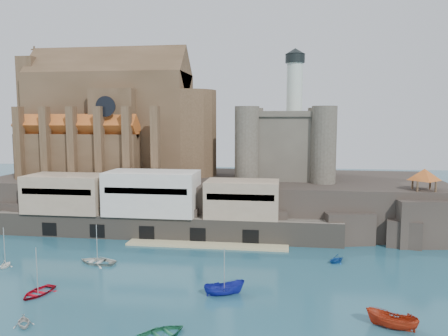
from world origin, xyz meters
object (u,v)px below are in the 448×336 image
boat_0 (38,294)px  castle_keep (285,141)px  boat_2 (224,295)px  church (118,124)px  boat_1 (24,326)px  pavilion (424,176)px

boat_0 → castle_keep: bearing=67.8°
boat_2 → church: bearing=14.1°
castle_keep → boat_2: 49.22m
boat_1 → boat_2: bearing=-7.2°
church → boat_1: bearing=-79.1°
boat_2 → pavilion: bearing=-69.5°
church → castle_keep: bearing=-1.1°
boat_0 → boat_1: 9.25m
church → castle_keep: church is taller
pavilion → boat_2: pavilion is taller
boat_1 → castle_keep: bearing=26.6°
church → castle_keep: (40.21, -0.78, -3.81)m
boat_1 → boat_2: size_ratio=0.55×
pavilion → boat_1: (-55.01, -41.85, -12.73)m
pavilion → boat_2: bearing=-138.3°
church → pavilion: 68.65m
boat_0 → boat_2: (24.78, 3.30, 0.00)m
pavilion → boat_2: size_ratio=1.15×
church → boat_1: (11.12, -57.70, -22.13)m
pavilion → boat_1: bearing=-142.7°
castle_keep → pavilion: bearing=-30.2°
castle_keep → boat_0: size_ratio=5.49×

